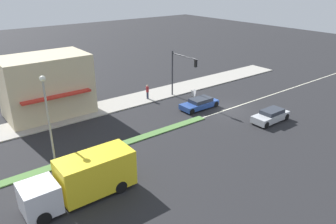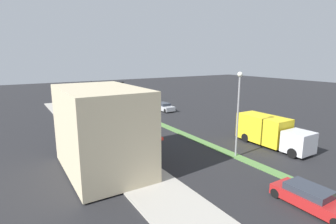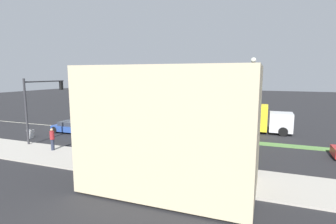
# 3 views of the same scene
# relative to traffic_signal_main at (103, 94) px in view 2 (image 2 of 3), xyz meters

# --- Properties ---
(ground_plane) EXTENTS (160.00, 160.00, 0.00)m
(ground_plane) POSITION_rel_traffic_signal_main_xyz_m (-6.12, 15.93, -3.90)
(ground_plane) COLOR #232326
(sidewalk_right) EXTENTS (4.00, 73.00, 0.12)m
(sidewalk_right) POSITION_rel_traffic_signal_main_xyz_m (2.88, 16.43, -3.84)
(sidewalk_right) COLOR #A8A399
(sidewalk_right) RESTS_ON ground
(median_strip) EXTENTS (0.90, 46.00, 0.10)m
(median_strip) POSITION_rel_traffic_signal_main_xyz_m (-6.12, 24.93, -3.85)
(median_strip) COLOR #568442
(median_strip) RESTS_ON ground
(lane_marking_center) EXTENTS (0.16, 60.00, 0.01)m
(lane_marking_center) POSITION_rel_traffic_signal_main_xyz_m (-6.12, -2.07, -3.90)
(lane_marking_center) COLOR beige
(lane_marking_center) RESTS_ON ground
(building_corner_store) EXTENTS (6.09, 8.72, 6.37)m
(building_corner_store) POSITION_rel_traffic_signal_main_xyz_m (4.75, 14.34, -0.60)
(building_corner_store) COLOR #C6B793
(building_corner_store) RESTS_ON sidewalk_right
(traffic_signal_main) EXTENTS (4.59, 0.34, 5.60)m
(traffic_signal_main) POSITION_rel_traffic_signal_main_xyz_m (0.00, 0.00, 0.00)
(traffic_signal_main) COLOR #333338
(traffic_signal_main) RESTS_ON sidewalk_right
(street_lamp) EXTENTS (0.44, 0.44, 7.37)m
(street_lamp) POSITION_rel_traffic_signal_main_xyz_m (-6.12, 17.74, 0.88)
(street_lamp) COLOR gray
(street_lamp) RESTS_ON median_strip
(pedestrian) EXTENTS (0.34, 0.34, 1.75)m
(pedestrian) POSITION_rel_traffic_signal_main_xyz_m (2.08, 3.33, -2.86)
(pedestrian) COLOR #282D42
(pedestrian) RESTS_ON sidewalk_right
(warning_aframe_sign) EXTENTS (0.45, 0.53, 0.84)m
(warning_aframe_sign) POSITION_rel_traffic_signal_main_xyz_m (-0.49, -1.89, -3.47)
(warning_aframe_sign) COLOR silver
(warning_aframe_sign) RESTS_ON ground
(delivery_truck) EXTENTS (2.44, 7.50, 2.87)m
(delivery_truck) POSITION_rel_traffic_signal_main_xyz_m (-11.12, 17.48, -2.43)
(delivery_truck) COLOR silver
(delivery_truck) RESTS_ON ground
(coupe_blue) EXTENTS (1.85, 4.57, 1.19)m
(coupe_blue) POSITION_rel_traffic_signal_main_xyz_m (-3.92, 0.27, -3.31)
(coupe_blue) COLOR #284793
(coupe_blue) RESTS_ON ground
(sedan_silver) EXTENTS (1.74, 4.32, 1.30)m
(sedan_silver) POSITION_rel_traffic_signal_main_xyz_m (-11.12, -3.06, -3.26)
(sedan_silver) COLOR #B7BABF
(sedan_silver) RESTS_ON ground
(hatchback_red) EXTENTS (1.85, 4.40, 1.22)m
(hatchback_red) POSITION_rel_traffic_signal_main_xyz_m (-3.92, 25.80, -3.30)
(hatchback_red) COLOR #AD1E1E
(hatchback_red) RESTS_ON ground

